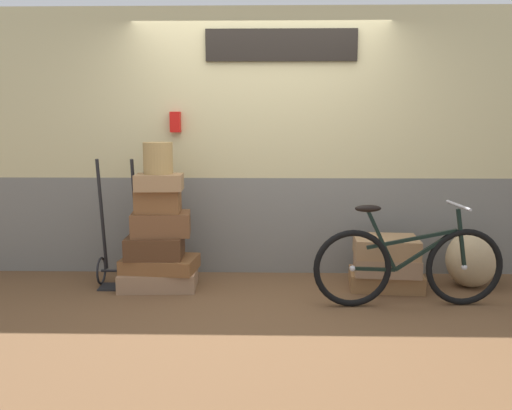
{
  "coord_description": "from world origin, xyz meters",
  "views": [
    {
      "loc": [
        0.07,
        -4.58,
        1.54
      ],
      "look_at": [
        -0.03,
        0.14,
        0.8
      ],
      "focal_mm": 37.48,
      "sensor_mm": 36.0,
      "label": 1
    }
  ],
  "objects_px": {
    "suitcase_5": "(159,182)",
    "suitcase_6": "(385,280)",
    "suitcase_0": "(159,279)",
    "suitcase_3": "(161,224)",
    "suitcase_2": "(155,247)",
    "suitcase_8": "(386,247)",
    "luggage_trolley": "(120,255)",
    "suitcase_4": "(158,201)",
    "suitcase_7": "(386,264)",
    "suitcase_1": "(160,264)",
    "wicker_basket": "(158,158)",
    "burlap_sack": "(472,259)",
    "bicycle": "(408,265)"
  },
  "relations": [
    {
      "from": "suitcase_1",
      "to": "suitcase_3",
      "type": "height_order",
      "value": "suitcase_3"
    },
    {
      "from": "suitcase_3",
      "to": "suitcase_7",
      "type": "relative_size",
      "value": 0.92
    },
    {
      "from": "suitcase_2",
      "to": "suitcase_8",
      "type": "height_order",
      "value": "suitcase_2"
    },
    {
      "from": "suitcase_1",
      "to": "burlap_sack",
      "type": "height_order",
      "value": "burlap_sack"
    },
    {
      "from": "suitcase_0",
      "to": "suitcase_3",
      "type": "xyz_separation_m",
      "value": [
        0.03,
        0.04,
        0.52
      ]
    },
    {
      "from": "wicker_basket",
      "to": "burlap_sack",
      "type": "distance_m",
      "value": 3.06
    },
    {
      "from": "suitcase_4",
      "to": "suitcase_8",
      "type": "xyz_separation_m",
      "value": [
        2.1,
        -0.02,
        -0.41
      ]
    },
    {
      "from": "suitcase_4",
      "to": "burlap_sack",
      "type": "distance_m",
      "value": 2.97
    },
    {
      "from": "suitcase_1",
      "to": "suitcase_4",
      "type": "xyz_separation_m",
      "value": [
        -0.01,
        0.02,
        0.59
      ]
    },
    {
      "from": "suitcase_5",
      "to": "suitcase_6",
      "type": "bearing_deg",
      "value": -2.39
    },
    {
      "from": "suitcase_4",
      "to": "suitcase_5",
      "type": "bearing_deg",
      "value": -61.2
    },
    {
      "from": "luggage_trolley",
      "to": "burlap_sack",
      "type": "height_order",
      "value": "luggage_trolley"
    },
    {
      "from": "suitcase_0",
      "to": "suitcase_4",
      "type": "xyz_separation_m",
      "value": [
        0.01,
        0.03,
        0.73
      ]
    },
    {
      "from": "suitcase_1",
      "to": "wicker_basket",
      "type": "height_order",
      "value": "wicker_basket"
    },
    {
      "from": "burlap_sack",
      "to": "bicycle",
      "type": "bearing_deg",
      "value": -143.93
    },
    {
      "from": "suitcase_6",
      "to": "burlap_sack",
      "type": "distance_m",
      "value": 0.83
    },
    {
      "from": "suitcase_5",
      "to": "bicycle",
      "type": "relative_size",
      "value": 0.26
    },
    {
      "from": "suitcase_2",
      "to": "luggage_trolley",
      "type": "height_order",
      "value": "luggage_trolley"
    },
    {
      "from": "suitcase_3",
      "to": "suitcase_1",
      "type": "bearing_deg",
      "value": -115.35
    },
    {
      "from": "suitcase_5",
      "to": "suitcase_7",
      "type": "bearing_deg",
      "value": -3.29
    },
    {
      "from": "suitcase_8",
      "to": "suitcase_4",
      "type": "bearing_deg",
      "value": -176.05
    },
    {
      "from": "suitcase_4",
      "to": "wicker_basket",
      "type": "bearing_deg",
      "value": -45.09
    },
    {
      "from": "suitcase_4",
      "to": "suitcase_5",
      "type": "relative_size",
      "value": 0.96
    },
    {
      "from": "suitcase_5",
      "to": "bicycle",
      "type": "bearing_deg",
      "value": -15.09
    },
    {
      "from": "suitcase_8",
      "to": "suitcase_1",
      "type": "bearing_deg",
      "value": -175.44
    },
    {
      "from": "suitcase_0",
      "to": "suitcase_6",
      "type": "relative_size",
      "value": 1.07
    },
    {
      "from": "suitcase_6",
      "to": "wicker_basket",
      "type": "xyz_separation_m",
      "value": [
        -2.1,
        -0.02,
        1.13
      ]
    },
    {
      "from": "luggage_trolley",
      "to": "suitcase_6",
      "type": "bearing_deg",
      "value": -0.8
    },
    {
      "from": "suitcase_2",
      "to": "suitcase_7",
      "type": "height_order",
      "value": "suitcase_2"
    },
    {
      "from": "suitcase_4",
      "to": "suitcase_5",
      "type": "xyz_separation_m",
      "value": [
        0.02,
        -0.04,
        0.18
      ]
    },
    {
      "from": "suitcase_8",
      "to": "luggage_trolley",
      "type": "bearing_deg",
      "value": -177.0
    },
    {
      "from": "suitcase_3",
      "to": "wicker_basket",
      "type": "relative_size",
      "value": 1.87
    },
    {
      "from": "suitcase_8",
      "to": "luggage_trolley",
      "type": "relative_size",
      "value": 0.47
    },
    {
      "from": "suitcase_2",
      "to": "suitcase_4",
      "type": "height_order",
      "value": "suitcase_4"
    },
    {
      "from": "suitcase_3",
      "to": "suitcase_5",
      "type": "bearing_deg",
      "value": -92.9
    },
    {
      "from": "suitcase_3",
      "to": "burlap_sack",
      "type": "relative_size",
      "value": 1.0
    },
    {
      "from": "suitcase_0",
      "to": "suitcase_3",
      "type": "relative_size",
      "value": 1.31
    },
    {
      "from": "suitcase_5",
      "to": "suitcase_6",
      "type": "relative_size",
      "value": 0.64
    },
    {
      "from": "suitcase_4",
      "to": "suitcase_7",
      "type": "distance_m",
      "value": 2.19
    },
    {
      "from": "suitcase_4",
      "to": "suitcase_7",
      "type": "height_order",
      "value": "suitcase_4"
    },
    {
      "from": "suitcase_1",
      "to": "suitcase_7",
      "type": "xyz_separation_m",
      "value": [
        2.1,
        -0.0,
        0.01
      ]
    },
    {
      "from": "suitcase_5",
      "to": "suitcase_4",
      "type": "bearing_deg",
      "value": 117.63
    },
    {
      "from": "suitcase_1",
      "to": "bicycle",
      "type": "bearing_deg",
      "value": -5.45
    },
    {
      "from": "suitcase_3",
      "to": "burlap_sack",
      "type": "bearing_deg",
      "value": -5.7
    },
    {
      "from": "suitcase_6",
      "to": "suitcase_4",
      "type": "bearing_deg",
      "value": -174.52
    },
    {
      "from": "suitcase_4",
      "to": "suitcase_0",
      "type": "bearing_deg",
      "value": -105.52
    },
    {
      "from": "suitcase_7",
      "to": "suitcase_4",
      "type": "bearing_deg",
      "value": -174.5
    },
    {
      "from": "suitcase_2",
      "to": "suitcase_5",
      "type": "relative_size",
      "value": 1.21
    },
    {
      "from": "suitcase_5",
      "to": "luggage_trolley",
      "type": "height_order",
      "value": "luggage_trolley"
    },
    {
      "from": "suitcase_6",
      "to": "bicycle",
      "type": "height_order",
      "value": "bicycle"
    }
  ]
}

